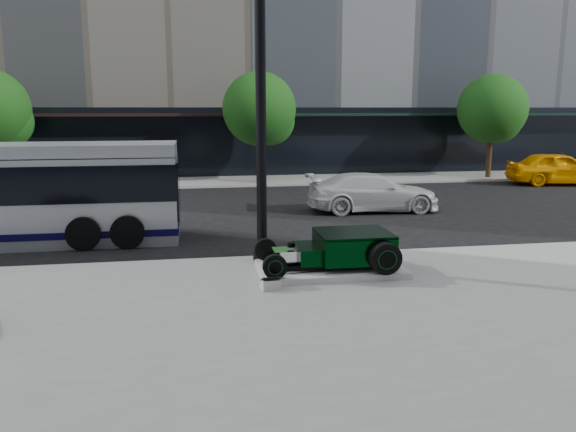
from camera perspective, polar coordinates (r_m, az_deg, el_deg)
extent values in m
plane|color=black|center=(16.92, -0.95, -2.58)|extent=(120.00, 120.00, 0.00)
cube|color=gray|center=(30.62, -4.95, 3.55)|extent=(70.00, 4.00, 0.12)
cube|color=black|center=(33.38, -22.83, 6.70)|extent=(22.00, 0.50, 4.00)
cube|color=black|center=(36.03, 15.94, 7.37)|extent=(24.00, 0.50, 4.00)
cube|color=black|center=(32.74, -23.27, 9.41)|extent=(22.00, 1.60, 0.15)
cube|color=black|center=(35.43, 16.49, 9.88)|extent=(24.00, 1.60, 0.15)
sphere|color=black|center=(30.89, -26.77, 8.58)|extent=(2.60, 2.60, 2.60)
cylinder|color=black|center=(29.58, -2.89, 5.97)|extent=(0.28, 0.28, 2.60)
sphere|color=black|center=(29.48, -2.93, 10.82)|extent=(3.80, 3.80, 3.80)
sphere|color=black|center=(29.86, -1.83, 9.68)|extent=(2.60, 2.60, 2.60)
cylinder|color=black|center=(33.69, 19.77, 5.95)|extent=(0.28, 0.28, 2.60)
sphere|color=black|center=(33.59, 20.05, 10.19)|extent=(3.80, 3.80, 3.80)
sphere|color=black|center=(34.16, 20.62, 9.15)|extent=(2.60, 2.60, 2.60)
cube|color=silver|center=(13.40, 4.34, -5.38)|extent=(3.40, 1.80, 0.15)
cube|color=black|center=(12.93, 4.84, -5.18)|extent=(3.00, 0.08, 0.10)
cube|color=black|center=(13.77, 3.90, -4.16)|extent=(3.00, 0.08, 0.10)
cube|color=black|center=(13.40, 6.66, -3.09)|extent=(1.70, 1.45, 0.62)
cube|color=black|center=(13.33, 6.69, -1.71)|extent=(1.70, 1.45, 0.06)
cube|color=black|center=(13.17, 2.04, -3.81)|extent=(0.55, 1.05, 0.38)
cube|color=silver|center=(13.09, -0.33, -4.13)|extent=(0.55, 0.55, 0.34)
cylinder|color=black|center=(13.04, 0.32, -2.95)|extent=(0.18, 0.18, 0.10)
cylinder|color=black|center=(13.07, -1.85, -4.70)|extent=(0.06, 1.55, 0.06)
cylinder|color=black|center=(12.79, 9.87, -4.27)|extent=(0.72, 0.24, 0.72)
cylinder|color=black|center=(12.68, 10.06, -4.42)|extent=(0.37, 0.02, 0.37)
torus|color=#0A3812|center=(12.67, 10.08, -4.43)|extent=(0.44, 0.02, 0.44)
cylinder|color=black|center=(14.36, 7.62, -2.54)|extent=(0.72, 0.24, 0.72)
cylinder|color=black|center=(14.47, 7.47, -2.43)|extent=(0.37, 0.02, 0.37)
torus|color=#0A3812|center=(14.48, 7.46, -2.42)|extent=(0.44, 0.02, 0.44)
cylinder|color=black|center=(12.29, -1.35, -5.17)|extent=(0.54, 0.16, 0.54)
cylinder|color=black|center=(12.21, -1.29, -5.28)|extent=(0.28, 0.02, 0.28)
torus|color=#0A3812|center=(12.20, -1.28, -5.29)|extent=(0.34, 0.02, 0.34)
cylinder|color=black|center=(13.79, -2.29, -3.40)|extent=(0.54, 0.16, 0.54)
cylinder|color=black|center=(13.87, -2.34, -3.31)|extent=(0.28, 0.02, 0.28)
torus|color=#0A3812|center=(13.88, -2.35, -3.30)|extent=(0.34, 0.02, 0.34)
cube|color=silver|center=(12.12, -1.76, -6.94)|extent=(0.43, 0.34, 0.22)
cube|color=black|center=(12.08, -1.77, -6.37)|extent=(0.43, 0.33, 0.15)
cylinder|color=black|center=(14.01, -2.79, 12.77)|extent=(0.26, 0.26, 8.57)
cylinder|color=black|center=(14.48, -2.64, -3.98)|extent=(0.47, 0.47, 0.21)
cube|color=black|center=(17.59, -11.09, 2.87)|extent=(0.06, 2.30, 1.70)
cylinder|color=black|center=(16.77, -20.06, -1.70)|extent=(0.96, 0.28, 0.96)
cylinder|color=black|center=(19.28, -18.72, -0.04)|extent=(0.96, 0.28, 0.96)
cylinder|color=black|center=(16.59, -15.99, -1.58)|extent=(0.96, 0.28, 0.96)
cylinder|color=black|center=(19.13, -15.17, 0.07)|extent=(0.96, 0.28, 0.96)
imported|color=silver|center=(22.03, 8.61, 2.40)|extent=(5.19, 2.32, 1.48)
imported|color=#FFA800|center=(32.65, 25.76, 4.38)|extent=(5.34, 2.99, 1.72)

